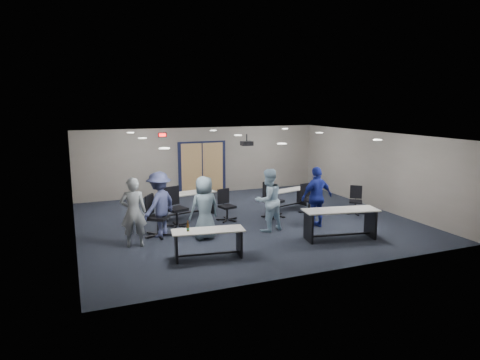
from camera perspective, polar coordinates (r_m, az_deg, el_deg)
name	(u,v)px	position (r m, az deg, el deg)	size (l,w,h in m)	color
floor	(244,221)	(13.62, 0.53, -5.43)	(10.00, 10.00, 0.00)	black
back_wall	(202,161)	(17.51, -5.11, 2.58)	(10.00, 0.04, 2.70)	slate
front_wall	(324,213)	(9.42, 11.10, -4.33)	(10.00, 0.04, 2.70)	slate
left_wall	(72,191)	(12.34, -21.46, -1.38)	(0.04, 9.00, 2.70)	slate
right_wall	(374,169)	(15.89, 17.44, 1.35)	(0.04, 9.00, 2.70)	slate
ceiling	(244,135)	(13.15, 0.55, 5.96)	(10.00, 9.00, 0.04)	silver
double_door	(202,168)	(17.52, -5.06, 1.59)	(2.00, 0.07, 2.20)	black
exit_sign	(162,135)	(16.95, -10.32, 5.94)	(0.32, 0.07, 0.18)	black
ceiling_projector	(247,143)	(13.75, 0.91, 4.92)	(0.35, 0.32, 0.37)	black
ceiling_can_lights	(241,136)	(13.38, 0.14, 5.91)	(6.24, 5.74, 0.02)	white
table_front_left	(208,238)	(10.36, -4.31, -7.78)	(1.80, 0.83, 0.96)	#B7B5AD
table_front_right	(340,219)	(12.02, 13.23, -5.06)	(2.14, 1.04, 0.83)	#B7B5AD
table_back_left	(187,200)	(14.17, -7.07, -2.67)	(2.00, 1.02, 0.90)	#B7B5AD
table_back_right	(288,195)	(15.27, 6.35, -2.07)	(1.67, 0.91, 0.64)	#B7B5AD
chair_back_a	(177,207)	(12.94, -8.45, -3.64)	(0.76, 0.76, 1.21)	black
chair_back_b	(227,205)	(13.49, -1.73, -3.40)	(0.63, 0.63, 1.00)	black
chair_back_c	(274,200)	(13.94, 4.52, -2.62)	(0.73, 0.73, 1.17)	black
chair_back_d	(309,199)	(14.57, 9.23, -2.49)	(0.63, 0.63, 1.00)	black
chair_loose_left	(158,216)	(12.13, -10.87, -4.72)	(0.74, 0.74, 1.18)	black
chair_loose_right	(356,200)	(14.82, 15.18, -2.63)	(0.59, 0.59, 0.94)	black
person_gray	(133,212)	(11.35, -14.03, -4.20)	(0.67, 0.44, 1.83)	gray
person_plaid	(204,208)	(11.68, -4.77, -3.72)	(0.85, 0.55, 1.74)	slate
person_lightblue	(268,200)	(12.39, 3.78, -2.69)	(0.89, 0.69, 1.83)	#B1D3EA
person_navy	(317,197)	(12.95, 10.19, -2.26)	(1.07, 0.45, 1.83)	navy
person_back	(159,204)	(12.05, -10.70, -3.22)	(1.18, 0.68, 1.83)	#434978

